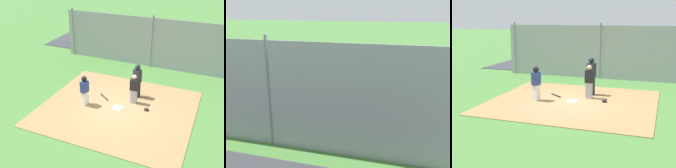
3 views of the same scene
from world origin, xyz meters
TOP-DOWN VIEW (x-y plane):
  - ground_plane at (0.00, 0.00)m, footprint 140.00×140.00m
  - dirt_infield at (0.00, 0.00)m, footprint 7.20×6.40m
  - home_plate at (0.00, 0.00)m, footprint 0.47×0.47m
  - catcher at (-0.55, -0.76)m, footprint 0.39×0.28m
  - umpire at (-0.48, -1.43)m, footprint 0.44×0.36m
  - runner at (1.60, 0.34)m, footprint 0.34×0.43m
  - baseball_bat at (1.03, -0.66)m, footprint 0.64×0.51m
  - catcher_mask at (-1.35, -0.33)m, footprint 0.24×0.20m
  - backstop_fence at (0.00, -5.61)m, footprint 12.00×0.10m
  - parking_lot at (0.00, -9.02)m, footprint 18.00×5.20m
  - parked_car_silver at (-0.55, -9.51)m, footprint 4.35×2.20m
  - parked_car_dark at (2.98, -9.62)m, footprint 4.29×2.06m

SIDE VIEW (x-z plane):
  - ground_plane at x=0.00m, z-range 0.00..0.00m
  - dirt_infield at x=0.00m, z-range 0.00..0.03m
  - parking_lot at x=0.00m, z-range 0.00..0.04m
  - home_plate at x=0.00m, z-range 0.03..0.05m
  - baseball_bat at x=1.03m, z-range 0.03..0.09m
  - catcher_mask at x=-1.35m, z-range 0.03..0.15m
  - parked_car_silver at x=-0.55m, z-range -0.03..1.25m
  - parked_car_dark at x=2.98m, z-range -0.03..1.25m
  - catcher at x=-0.55m, z-range 0.05..1.60m
  - runner at x=1.60m, z-range 0.12..1.67m
  - umpire at x=-0.48m, z-range 0.08..1.89m
  - backstop_fence at x=0.00m, z-range -0.07..3.28m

